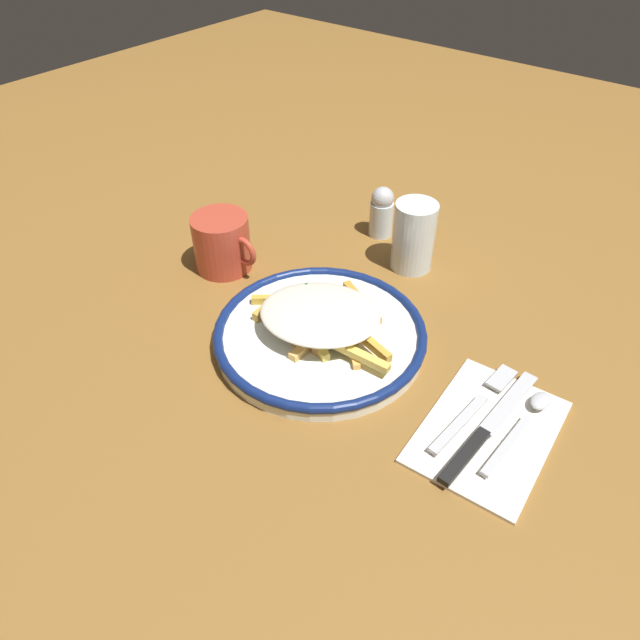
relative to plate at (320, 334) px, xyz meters
name	(u,v)px	position (x,y,z in m)	size (l,w,h in m)	color
ground_plane	(320,342)	(0.00, 0.00, -0.01)	(2.60, 2.60, 0.00)	brown
plate	(320,334)	(0.00, 0.00, 0.00)	(0.29, 0.29, 0.03)	white
fries_heap	(323,315)	(0.00, 0.01, 0.03)	(0.24, 0.19, 0.04)	gold
napkin	(490,428)	(0.25, 0.00, -0.01)	(0.14, 0.19, 0.01)	silver
fork	(474,407)	(0.22, 0.02, 0.00)	(0.03, 0.18, 0.01)	silver
knife	(483,434)	(0.25, -0.02, 0.00)	(0.02, 0.21, 0.01)	black
spoon	(528,418)	(0.28, 0.04, 0.00)	(0.02, 0.15, 0.01)	silver
water_glass	(413,236)	(0.00, 0.23, 0.04)	(0.07, 0.07, 0.11)	silver
coffee_mug	(222,243)	(-0.23, 0.04, 0.03)	(0.12, 0.09, 0.09)	#B63F2C
salt_shaker	(382,211)	(-0.09, 0.28, 0.03)	(0.04, 0.04, 0.09)	silver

